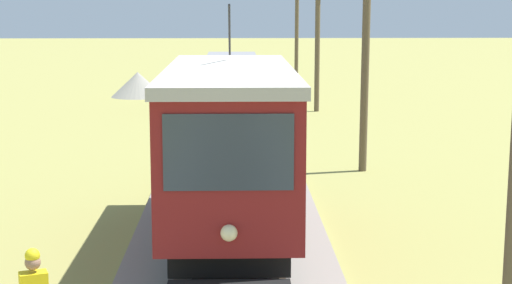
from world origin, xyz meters
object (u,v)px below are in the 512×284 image
at_px(red_tram, 230,146).
at_px(freight_car, 232,76).
at_px(gravel_pile, 138,84).
at_px(utility_pole_distant, 297,22).
at_px(utility_pole_mid, 366,45).
at_px(utility_pole_far, 318,34).

relative_size(red_tram, freight_car, 1.64).
height_order(freight_car, gravel_pile, freight_car).
bearing_deg(utility_pole_distant, gravel_pile, -145.14).
xyz_separation_m(red_tram, utility_pole_mid, (4.06, 8.05, 1.69)).
xyz_separation_m(utility_pole_far, gravel_pile, (-9.28, 6.63, -3.02)).
height_order(utility_pole_mid, utility_pole_distant, utility_pole_distant).
bearing_deg(gravel_pile, freight_car, -44.10).
distance_m(freight_car, utility_pole_distant, 12.45).
bearing_deg(utility_pole_distant, freight_car, -109.45).
bearing_deg(utility_pole_far, gravel_pile, 144.48).
xyz_separation_m(utility_pole_mid, utility_pole_far, (-0.00, 14.59, -0.18)).
bearing_deg(freight_car, utility_pole_far, -21.15).
bearing_deg(utility_pole_distant, red_tram, -96.49).
relative_size(red_tram, gravel_pile, 2.88).
xyz_separation_m(utility_pole_far, utility_pole_distant, (0.00, 13.09, 0.26)).
distance_m(red_tram, utility_pole_distant, 36.01).
xyz_separation_m(freight_car, utility_pole_distant, (4.07, 11.52, 2.41)).
distance_m(red_tram, gravel_pile, 29.77).
distance_m(freight_car, gravel_pile, 7.31).
xyz_separation_m(utility_pole_mid, gravel_pile, (-9.28, 21.21, -3.20)).
height_order(freight_car, utility_pole_far, utility_pole_far).
relative_size(red_tram, utility_pole_distant, 1.10).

